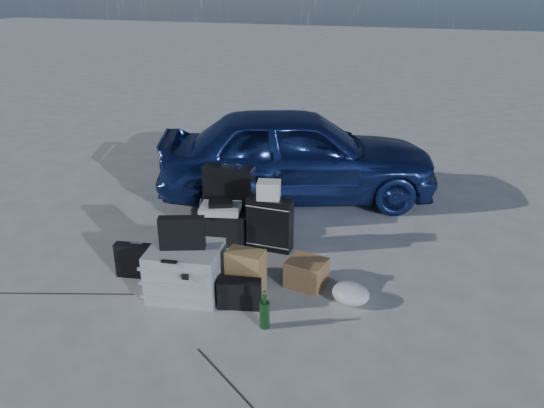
% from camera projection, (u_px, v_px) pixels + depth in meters
% --- Properties ---
extents(ground, '(60.00, 60.00, 0.00)m').
position_uv_depth(ground, '(210.00, 294.00, 4.85)').
color(ground, '#B5B6B1').
rests_on(ground, ground).
extents(car, '(3.78, 2.59, 1.19)m').
position_uv_depth(car, '(298.00, 154.00, 6.79)').
color(car, navy).
rests_on(car, ground).
extents(pelican_case, '(0.71, 0.61, 0.46)m').
position_uv_depth(pelican_case, '(186.00, 271.00, 4.79)').
color(pelican_case, gray).
rests_on(pelican_case, ground).
extents(laptop_bag, '(0.41, 0.23, 0.30)m').
position_uv_depth(laptop_bag, '(182.00, 233.00, 4.64)').
color(laptop_bag, black).
rests_on(laptop_bag, pelican_case).
extents(briefcase, '(0.46, 0.18, 0.35)m').
position_uv_depth(briefcase, '(139.00, 261.00, 5.08)').
color(briefcase, black).
rests_on(briefcase, ground).
extents(suitcase_left, '(0.58, 0.26, 0.74)m').
position_uv_depth(suitcase_left, '(230.00, 197.00, 6.05)').
color(suitcase_left, black).
rests_on(suitcase_left, ground).
extents(suitcase_right, '(0.48, 0.18, 0.57)m').
position_uv_depth(suitcase_right, '(270.00, 224.00, 5.57)').
color(suitcase_right, black).
rests_on(suitcase_right, ground).
extents(white_carton, '(0.27, 0.23, 0.19)m').
position_uv_depth(white_carton, '(269.00, 190.00, 5.44)').
color(white_carton, silver).
rests_on(white_carton, suitcase_right).
extents(duffel_bag, '(0.69, 0.43, 0.32)m').
position_uv_depth(duffel_bag, '(222.00, 226.00, 5.83)').
color(duffel_bag, black).
rests_on(duffel_bag, ground).
extents(flat_box_white, '(0.49, 0.42, 0.07)m').
position_uv_depth(flat_box_white, '(220.00, 209.00, 5.77)').
color(flat_box_white, silver).
rests_on(flat_box_white, duffel_bag).
extents(flat_box_black, '(0.31, 0.27, 0.06)m').
position_uv_depth(flat_box_black, '(221.00, 203.00, 5.75)').
color(flat_box_black, black).
rests_on(flat_box_black, flat_box_white).
extents(kraft_bag, '(0.33, 0.21, 0.44)m').
position_uv_depth(kraft_bag, '(246.00, 273.00, 4.77)').
color(kraft_bag, olive).
rests_on(kraft_bag, ground).
extents(cardboard_box, '(0.39, 0.35, 0.26)m').
position_uv_depth(cardboard_box, '(307.00, 273.00, 4.96)').
color(cardboard_box, olive).
rests_on(cardboard_box, ground).
extents(plastic_bag, '(0.40, 0.36, 0.19)m').
position_uv_depth(plastic_bag, '(351.00, 294.00, 4.69)').
color(plastic_bag, silver).
rests_on(plastic_bag, ground).
extents(messenger_bag, '(0.40, 0.23, 0.26)m').
position_uv_depth(messenger_bag, '(239.00, 294.00, 4.62)').
color(messenger_bag, black).
rests_on(messenger_bag, ground).
extents(green_bottle, '(0.09, 0.09, 0.33)m').
position_uv_depth(green_bottle, '(265.00, 310.00, 4.33)').
color(green_bottle, black).
rests_on(green_bottle, ground).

